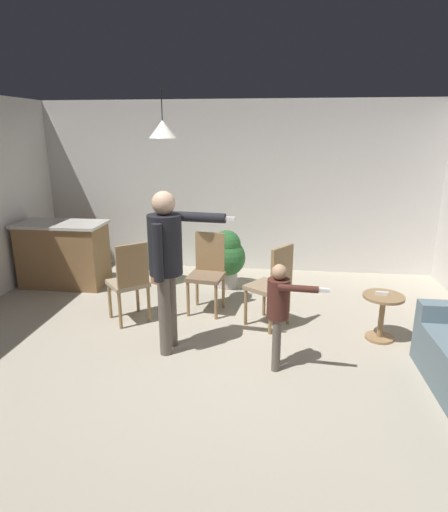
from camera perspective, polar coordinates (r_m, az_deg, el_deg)
The scene contains 13 objects.
ground at distance 4.36m, azimuth -2.72°, elevation -14.44°, with size 7.68×7.68×0.00m, color #B2A893.
wall_back at distance 6.97m, azimuth 1.66°, elevation 9.13°, with size 6.40×0.10×2.70m, color silver.
kitchen_counter at distance 6.74m, azimuth -20.64°, elevation 0.25°, with size 1.26×0.66×0.95m.
side_table_by_couch at distance 5.02m, azimuth 20.38°, elevation -7.00°, with size 0.44×0.44×0.52m.
person_adult at distance 4.27m, azimuth -7.65°, elevation 0.10°, with size 0.85×0.49×1.68m.
person_child at distance 4.06m, azimuth 7.38°, elevation -6.55°, with size 0.55×0.33×1.06m.
dining_chair_by_counter at distance 5.16m, azimuth -12.49°, elevation -3.07°, with size 0.59×0.59×1.00m.
dining_chair_near_wall at distance 5.39m, azimuth -2.22°, elevation -1.82°, with size 0.47×0.47×1.00m.
dining_chair_centre_back at distance 4.96m, azimuth 6.57°, elevation -3.59°, with size 0.59×0.59×1.00m.
potted_plant_corner at distance 6.23m, azimuth 0.33°, elevation -0.02°, with size 0.56×0.56×0.85m.
potted_plant_by_wall at distance 6.51m, azimuth -8.70°, elevation -0.07°, with size 0.48×0.48×0.74m.
spare_remote_on_table at distance 4.95m, azimuth 20.38°, elevation -4.70°, with size 0.04×0.13×0.04m, color white.
ceiling_light_pendant at distance 5.08m, azimuth -8.21°, elevation 16.46°, with size 0.32×0.32×0.55m.
Camera 1 is at (0.67, -3.68, 2.23)m, focal length 29.91 mm.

